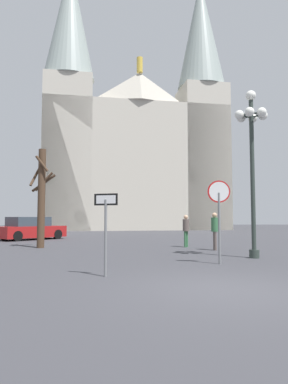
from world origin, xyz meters
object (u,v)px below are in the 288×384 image
object	(u,v)px
bare_tree	(41,196)
pedestrian_standing	(215,227)
street_lamp	(252,143)
stop_sign	(219,206)
cathedral	(135,144)
one_way_arrow_sign	(106,222)
parked_car_near_red	(31,229)
pedestrian_walking	(186,228)

from	to	relation	value
bare_tree	pedestrian_standing	bearing A→B (deg)	-14.67
street_lamp	stop_sign	bearing A→B (deg)	-140.54
cathedral	street_lamp	bearing A→B (deg)	-86.27
pedestrian_standing	bare_tree	bearing A→B (deg)	165.33
cathedral	bare_tree	world-z (taller)	cathedral
one_way_arrow_sign	bare_tree	xyz separation A→B (m)	(-3.18, 8.61, 1.17)
stop_sign	parked_car_near_red	bearing A→B (deg)	123.46
cathedral	stop_sign	size ratio (longest dim) A/B	12.27
pedestrian_walking	street_lamp	bearing A→B (deg)	-73.39
street_lamp	bare_tree	distance (m)	10.14
street_lamp	cathedral	bearing A→B (deg)	93.73
bare_tree	pedestrian_standing	size ratio (longest dim) A/B	2.86
pedestrian_standing	parked_car_near_red	bearing A→B (deg)	139.26
stop_sign	cathedral	bearing A→B (deg)	90.44
cathedral	one_way_arrow_sign	xyz separation A→B (m)	(-3.35, -34.26, -9.23)
pedestrian_walking	pedestrian_standing	bearing A→B (deg)	-61.78
stop_sign	pedestrian_walking	distance (m)	6.33
stop_sign	parked_car_near_red	size ratio (longest dim) A/B	0.60
stop_sign	pedestrian_walking	xyz separation A→B (m)	(0.33, 6.26, -0.89)
stop_sign	parked_car_near_red	distance (m)	15.66
one_way_arrow_sign	street_lamp	world-z (taller)	street_lamp
street_lamp	pedestrian_standing	world-z (taller)	street_lamp
pedestrian_walking	pedestrian_standing	world-z (taller)	pedestrian_standing
cathedral	pedestrian_walking	world-z (taller)	cathedral
cathedral	stop_sign	bearing A→B (deg)	-89.56
bare_tree	pedestrian_standing	distance (m)	8.45
cathedral	street_lamp	world-z (taller)	cathedral
bare_tree	stop_sign	bearing A→B (deg)	-44.37
pedestrian_walking	parked_car_near_red	bearing A→B (deg)	142.86
pedestrian_standing	street_lamp	bearing A→B (deg)	-80.68
bare_tree	one_way_arrow_sign	bearing A→B (deg)	-69.73
one_way_arrow_sign	pedestrian_walking	bearing A→B (deg)	64.48
stop_sign	bare_tree	bearing A→B (deg)	135.63
cathedral	parked_car_near_red	xyz separation A→B (m)	(-8.37, -19.25, -9.90)
cathedral	pedestrian_walking	xyz separation A→B (m)	(0.58, -26.02, -9.64)
stop_sign	bare_tree	xyz separation A→B (m)	(-6.78, 6.63, 0.69)
cathedral	pedestrian_walking	size ratio (longest dim) A/B	20.49
parked_car_near_red	pedestrian_standing	bearing A→B (deg)	-40.74
parked_car_near_red	pedestrian_walking	world-z (taller)	pedestrian_walking
bare_tree	pedestrian_walking	distance (m)	7.29
street_lamp	pedestrian_walking	bearing A→B (deg)	106.61
street_lamp	one_way_arrow_sign	bearing A→B (deg)	-147.41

